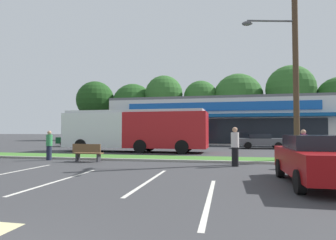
{
  "coord_description": "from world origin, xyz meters",
  "views": [
    {
      "loc": [
        3.11,
        -1.82,
        1.65
      ],
      "look_at": [
        -1.04,
        18.1,
        2.44
      ],
      "focal_mm": 29.78,
      "sensor_mm": 36.0,
      "label": 1
    }
  ],
  "objects": [
    {
      "name": "tree_far_left",
      "position": [
        -19.84,
        44.28,
        7.16
      ],
      "size": [
        6.7,
        6.7,
        10.52
      ],
      "color": "#473323",
      "rests_on": "ground_plane"
    },
    {
      "name": "pedestrian_near_bench",
      "position": [
        6.5,
        11.58,
        0.86
      ],
      "size": [
        0.34,
        0.34,
        1.71
      ],
      "rotation": [
        0.0,
        0.0,
        4.54
      ],
      "color": "#726651",
      "rests_on": "ground_plane"
    },
    {
      "name": "parking_stripe_1",
      "position": [
        -2.32,
        6.59,
        0.0
      ],
      "size": [
        0.12,
        4.8,
        0.01
      ],
      "primitive_type": "cube",
      "color": "silver",
      "rests_on": "ground_plane"
    },
    {
      "name": "parking_stripe_0",
      "position": [
        -5.25,
        7.83,
        0.0
      ],
      "size": [
        0.12,
        4.8,
        0.01
      ],
      "primitive_type": "cube",
      "color": "silver",
      "rests_on": "ground_plane"
    },
    {
      "name": "curb_lip",
      "position": [
        0.0,
        12.78,
        0.06
      ],
      "size": [
        56.0,
        0.24,
        0.12
      ],
      "primitive_type": "cube",
      "color": "#99968C",
      "rests_on": "ground_plane"
    },
    {
      "name": "parking_stripe_3",
      "position": [
        2.7,
        5.15,
        0.0
      ],
      "size": [
        0.12,
        4.8,
        0.01
      ],
      "primitive_type": "cube",
      "color": "silver",
      "rests_on": "ground_plane"
    },
    {
      "name": "car_1",
      "position": [
        -11.74,
        24.92,
        0.75
      ],
      "size": [
        4.72,
        1.98,
        1.45
      ],
      "rotation": [
        0.0,
        0.0,
        3.14
      ],
      "color": "#0C3F1E",
      "rests_on": "ground_plane"
    },
    {
      "name": "tree_mid",
      "position": [
        -1.03,
        45.17,
        7.19
      ],
      "size": [
        5.79,
        5.79,
        10.11
      ],
      "color": "#473323",
      "rests_on": "ground_plane"
    },
    {
      "name": "parking_stripe_2",
      "position": [
        0.62,
        7.08,
        0.0
      ],
      "size": [
        0.12,
        4.8,
        0.01
      ],
      "primitive_type": "cube",
      "color": "silver",
      "rests_on": "ground_plane"
    },
    {
      "name": "tree_mid_right",
      "position": [
        5.1,
        45.52,
        6.97
      ],
      "size": [
        8.24,
        8.24,
        11.1
      ],
      "color": "#473323",
      "rests_on": "ground_plane"
    },
    {
      "name": "city_bus",
      "position": [
        -3.93,
        19.11,
        1.76
      ],
      "size": [
        11.45,
        2.83,
        3.25
      ],
      "rotation": [
        0.0,
        0.0,
        3.12
      ],
      "color": "#AD191E",
      "rests_on": "ground_plane"
    },
    {
      "name": "tree_mid_left",
      "position": [
        -7.33,
        44.83,
        7.89
      ],
      "size": [
        6.51,
        6.51,
        11.17
      ],
      "color": "#473323",
      "rests_on": "ground_plane"
    },
    {
      "name": "tree_right",
      "position": [
        12.79,
        43.35,
        7.95
      ],
      "size": [
        7.34,
        7.34,
        11.63
      ],
      "color": "#473323",
      "rests_on": "ground_plane"
    },
    {
      "name": "car_3",
      "position": [
        6.33,
        25.33,
        0.71
      ],
      "size": [
        4.21,
        1.97,
        1.35
      ],
      "color": "#515459",
      "rests_on": "ground_plane"
    },
    {
      "name": "pedestrian_by_pole",
      "position": [
        -6.66,
        12.21,
        0.83
      ],
      "size": [
        0.33,
        0.33,
        1.65
      ],
      "rotation": [
        0.0,
        0.0,
        4.19
      ],
      "color": "#1E2338",
      "rests_on": "ground_plane"
    },
    {
      "name": "bus_stop_bench",
      "position": [
        -4.13,
        11.89,
        0.5
      ],
      "size": [
        1.6,
        0.45,
        0.95
      ],
      "rotation": [
        0.0,
        0.0,
        3.14
      ],
      "color": "brown",
      "rests_on": "ground_plane"
    },
    {
      "name": "tree_left",
      "position": [
        -13.27,
        45.84,
        6.37
      ],
      "size": [
        7.44,
        7.44,
        10.1
      ],
      "color": "#473323",
      "rests_on": "ground_plane"
    },
    {
      "name": "pedestrian_mid",
      "position": [
        3.52,
        11.54,
        0.92
      ],
      "size": [
        0.37,
        0.37,
        1.82
      ],
      "rotation": [
        0.0,
        0.0,
        4.32
      ],
      "color": "black",
      "rests_on": "ground_plane"
    },
    {
      "name": "utility_pole",
      "position": [
        6.67,
        14.03,
        5.6
      ],
      "size": [
        3.15,
        2.37,
        10.51
      ],
      "color": "#4C3826",
      "rests_on": "ground_plane"
    },
    {
      "name": "storefront_building",
      "position": [
        2.37,
        35.35,
        2.84
      ],
      "size": [
        26.65,
        12.04,
        5.67
      ],
      "color": "silver",
      "rests_on": "ground_plane"
    },
    {
      "name": "grass_median",
      "position": [
        0.0,
        14.0,
        0.06
      ],
      "size": [
        56.0,
        2.2,
        0.12
      ],
      "primitive_type": "cube",
      "color": "#427A2D",
      "rests_on": "ground_plane"
    },
    {
      "name": "car_2",
      "position": [
        5.87,
        7.43,
        0.79
      ],
      "size": [
        1.98,
        4.36,
        1.51
      ],
      "rotation": [
        0.0,
        0.0,
        -1.57
      ],
      "color": "maroon",
      "rests_on": "ground_plane"
    }
  ]
}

